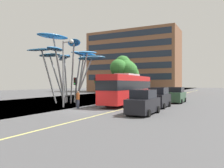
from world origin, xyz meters
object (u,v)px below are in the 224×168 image
(leaf_sculpture, at_px, (68,55))
(pedestrian, at_px, (78,100))
(traffic_light_kerb_far, at_px, (96,84))
(car_parked_far, at_px, (176,95))
(no_entry_sign, at_px, (99,90))
(car_parked_mid, at_px, (159,98))
(street_lamp, at_px, (66,64))
(red_bus, at_px, (128,88))
(traffic_light_kerb_near, at_px, (75,86))
(car_parked_near, at_px, (143,103))

(leaf_sculpture, bearing_deg, pedestrian, -43.93)
(leaf_sculpture, bearing_deg, traffic_light_kerb_far, -1.00)
(traffic_light_kerb_far, distance_m, car_parked_far, 10.84)
(traffic_light_kerb_far, bearing_deg, leaf_sculpture, 179.00)
(pedestrian, xyz_separation_m, no_entry_sign, (-1.36, 6.68, 0.75))
(car_parked_far, bearing_deg, no_entry_sign, -151.65)
(leaf_sculpture, xyz_separation_m, traffic_light_kerb_far, (4.45, -0.08, -3.89))
(car_parked_mid, xyz_separation_m, street_lamp, (-8.93, -4.45, 3.61))
(traffic_light_kerb_far, bearing_deg, street_lamp, -100.64)
(pedestrian, bearing_deg, red_bus, 65.15)
(traffic_light_kerb_near, bearing_deg, red_bus, 55.69)
(red_bus, height_order, street_lamp, street_lamp)
(car_parked_near, bearing_deg, traffic_light_kerb_near, 167.69)
(car_parked_near, xyz_separation_m, car_parked_mid, (-0.24, 5.72, 0.04))
(street_lamp, bearing_deg, car_parked_near, -7.90)
(leaf_sculpture, bearing_deg, car_parked_near, -25.87)
(street_lamp, distance_m, no_entry_sign, 7.12)
(red_bus, relative_size, car_parked_near, 2.67)
(traffic_light_kerb_far, distance_m, pedestrian, 5.34)
(no_entry_sign, bearing_deg, car_parked_far, 28.35)
(car_parked_near, height_order, no_entry_sign, no_entry_sign)
(leaf_sculpture, xyz_separation_m, car_parked_near, (12.71, -6.17, -5.38))
(red_bus, height_order, traffic_light_kerb_far, red_bus)
(leaf_sculpture, height_order, car_parked_far, leaf_sculpture)
(traffic_light_kerb_near, height_order, car_parked_near, traffic_light_kerb_near)
(traffic_light_kerb_near, bearing_deg, street_lamp, -149.75)
(traffic_light_kerb_far, relative_size, street_lamp, 0.47)
(leaf_sculpture, bearing_deg, car_parked_mid, -2.03)
(leaf_sculpture, bearing_deg, car_parked_far, 26.40)
(street_lamp, relative_size, pedestrian, 4.03)
(red_bus, xyz_separation_m, car_parked_far, (4.78, 5.32, -1.05))
(car_parked_far, bearing_deg, leaf_sculpture, -153.60)
(car_parked_far, height_order, pedestrian, car_parked_far)
(leaf_sculpture, height_order, no_entry_sign, leaf_sculpture)
(red_bus, height_order, traffic_light_kerb_near, red_bus)
(pedestrian, bearing_deg, car_parked_near, -8.09)
(pedestrian, bearing_deg, leaf_sculpture, 136.07)
(traffic_light_kerb_near, xyz_separation_m, car_parked_mid, (8.02, 3.92, -1.33))
(traffic_light_kerb_far, xyz_separation_m, no_entry_sign, (-0.50, 1.65, -0.80))
(traffic_light_kerb_far, relative_size, no_entry_sign, 1.36)
(red_bus, relative_size, pedestrian, 6.47)
(leaf_sculpture, height_order, car_parked_near, leaf_sculpture)
(traffic_light_kerb_near, height_order, pedestrian, traffic_light_kerb_near)
(traffic_light_kerb_far, distance_m, street_lamp, 5.35)
(red_bus, distance_m, car_parked_near, 8.64)
(leaf_sculpture, height_order, car_parked_mid, leaf_sculpture)
(red_bus, distance_m, no_entry_sign, 4.29)
(no_entry_sign, bearing_deg, traffic_light_kerb_far, -73.05)
(traffic_light_kerb_near, xyz_separation_m, no_entry_sign, (-0.51, 5.93, -0.67))
(red_bus, bearing_deg, leaf_sculpture, -172.19)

